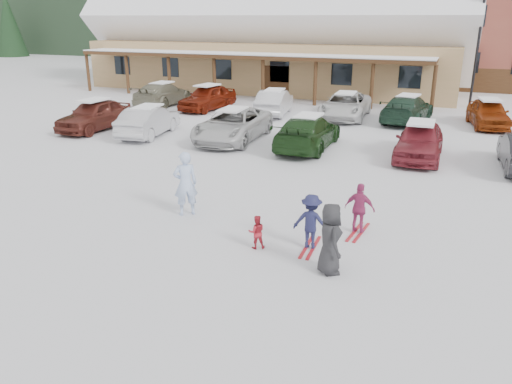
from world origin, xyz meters
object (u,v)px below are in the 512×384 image
at_px(adult_skier, 185,184).
at_px(parked_car_3, 308,132).
at_px(parked_car_4, 419,141).
at_px(parked_car_7, 162,94).
at_px(parked_car_1, 148,121).
at_px(lamp_post, 478,45).
at_px(parked_car_10, 345,106).
at_px(parked_car_12, 488,113).
at_px(child_magenta, 360,209).
at_px(parked_car_0, 95,115).
at_px(parked_car_8, 208,97).
at_px(parked_car_11, 407,109).
at_px(parked_car_2, 233,125).
at_px(toddler_red, 257,232).
at_px(child_navy, 311,222).
at_px(bystander_dark, 330,239).
at_px(day_lodge, 275,37).
at_px(parked_car_9, 274,102).

relative_size(adult_skier, parked_car_3, 0.38).
height_order(parked_car_4, parked_car_7, parked_car_4).
bearing_deg(parked_car_1, parked_car_4, 174.21).
bearing_deg(lamp_post, parked_car_3, -115.03).
bearing_deg(parked_car_4, parked_car_7, 156.00).
height_order(parked_car_10, parked_car_12, parked_car_12).
xyz_separation_m(child_magenta, parked_car_0, (-14.85, 7.81, 0.08)).
height_order(child_magenta, parked_car_10, parked_car_10).
bearing_deg(child_magenta, parked_car_12, -97.05).
bearing_deg(parked_car_8, child_magenta, -42.83).
distance_m(parked_car_1, parked_car_11, 13.75).
relative_size(parked_car_2, parked_car_4, 1.21).
height_order(parked_car_1, parked_car_11, parked_car_11).
height_order(toddler_red, parked_car_10, parked_car_10).
xyz_separation_m(adult_skier, parked_car_7, (-10.81, 16.05, -0.21)).
distance_m(adult_skier, parked_car_8, 17.33).
xyz_separation_m(adult_skier, parked_car_3, (1.06, 8.73, -0.22)).
bearing_deg(child_magenta, parked_car_10, -70.79).
bearing_deg(child_navy, parked_car_11, -94.17).
height_order(toddler_red, parked_car_7, parked_car_7).
relative_size(parked_car_4, parked_car_12, 1.04).
relative_size(parked_car_1, parked_car_10, 0.84).
bearing_deg(parked_car_2, parked_car_12, 32.79).
xyz_separation_m(bystander_dark, parked_car_2, (-7.24, 10.75, -0.09)).
bearing_deg(lamp_post, child_navy, -98.87).
bearing_deg(parked_car_12, child_magenta, -112.13).
bearing_deg(parked_car_1, parked_car_8, -93.41).
height_order(child_navy, child_magenta, child_navy).
xyz_separation_m(child_magenta, parked_car_7, (-15.69, 15.50, 0.04)).
bearing_deg(parked_car_10, parked_car_3, -92.35).
height_order(day_lodge, child_navy, day_lodge).
bearing_deg(parked_car_2, parked_car_0, -178.22).
bearing_deg(parked_car_4, child_magenta, -95.92).
bearing_deg(parked_car_10, toddler_red, -86.92).
bearing_deg(bystander_dark, parked_car_2, 2.20).
xyz_separation_m(adult_skier, parked_car_0, (-9.97, 8.36, -0.18)).
height_order(day_lodge, parked_car_1, day_lodge).
bearing_deg(day_lodge, lamp_post, -15.44).
xyz_separation_m(bystander_dark, parked_car_0, (-14.65, 10.23, -0.06)).
height_order(lamp_post, parked_car_9, lamp_post).
relative_size(day_lodge, parked_car_12, 6.94).
bearing_deg(parked_car_12, parked_car_10, 173.66).
distance_m(toddler_red, parked_car_7, 22.02).
bearing_deg(parked_car_7, toddler_red, 125.45).
relative_size(child_magenta, parked_car_4, 0.31).
xyz_separation_m(toddler_red, parked_car_2, (-5.27, 10.20, 0.30)).
bearing_deg(parked_car_3, child_magenta, 114.57).
xyz_separation_m(parked_car_0, parked_car_10, (11.04, 7.84, -0.05)).
xyz_separation_m(lamp_post, parked_car_1, (-14.37, -14.53, -3.12)).
bearing_deg(parked_car_0, parked_car_3, 2.45).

